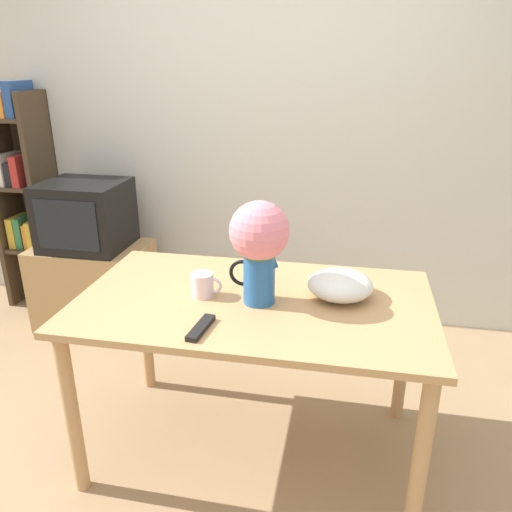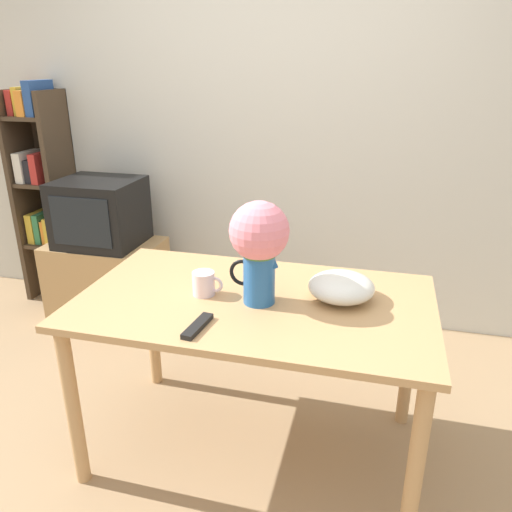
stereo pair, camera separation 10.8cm
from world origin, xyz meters
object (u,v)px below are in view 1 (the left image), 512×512
at_px(flower_vase, 259,241).
at_px(tv_set, 86,215).
at_px(coffee_mug, 203,285).
at_px(white_bowl, 340,285).

distance_m(flower_vase, tv_set, 1.68).
height_order(flower_vase, coffee_mug, flower_vase).
distance_m(coffee_mug, tv_set, 1.47).
xyz_separation_m(coffee_mug, tv_set, (-1.09, 0.99, -0.05)).
height_order(coffee_mug, white_bowl, white_bowl).
bearing_deg(coffee_mug, tv_set, 137.56).
bearing_deg(flower_vase, white_bowl, 18.87).
bearing_deg(flower_vase, tv_set, 142.86).
bearing_deg(white_bowl, tv_set, 151.49).
bearing_deg(tv_set, coffee_mug, -42.44).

